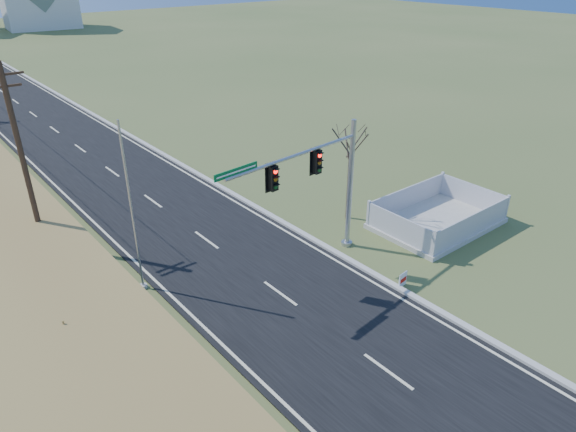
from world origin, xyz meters
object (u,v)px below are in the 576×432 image
at_px(open_sign, 403,280).
at_px(bare_tree, 351,140).
at_px(flagpole, 134,227).
at_px(traffic_signal_mast, 325,181).
at_px(fence_enclosure, 437,220).

xyz_separation_m(open_sign, bare_tree, (2.89, 6.26, 4.10)).
xyz_separation_m(flagpole, bare_tree, (11.69, -0.91, 1.45)).
distance_m(traffic_signal_mast, bare_tree, 4.60).
distance_m(fence_enclosure, open_sign, 6.50).
relative_size(fence_enclosure, bare_tree, 1.20).
bearing_deg(fence_enclosure, open_sign, -156.28).
xyz_separation_m(fence_enclosure, flagpole, (-14.78, 4.62, 2.72)).
bearing_deg(open_sign, fence_enclosure, 17.12).
height_order(fence_enclosure, flagpole, flagpole).
bearing_deg(fence_enclosure, flagpole, 163.28).
relative_size(fence_enclosure, flagpole, 0.88).
distance_m(open_sign, flagpole, 11.65).
distance_m(traffic_signal_mast, fence_enclosure, 8.13).
relative_size(traffic_signal_mast, fence_enclosure, 1.22).
height_order(traffic_signal_mast, fence_enclosure, traffic_signal_mast).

